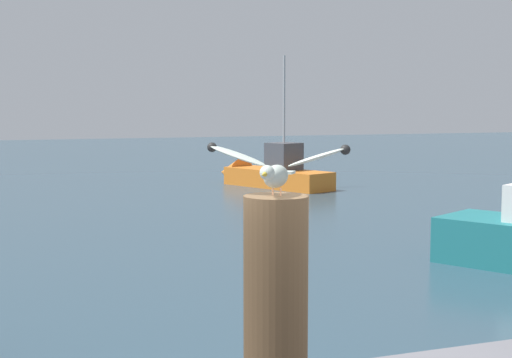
# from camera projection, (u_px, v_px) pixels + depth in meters

# --- Properties ---
(mooring_post) EXTENTS (0.29, 0.29, 0.99)m
(mooring_post) POSITION_uv_depth(u_px,v_px,m) (276.00, 306.00, 3.31)
(mooring_post) COLOR #4C3823
(mooring_post) RESTS_ON harbor_quay
(seagull) EXTENTS (0.56, 0.48, 0.23)m
(seagull) POSITION_uv_depth(u_px,v_px,m) (276.00, 168.00, 3.24)
(seagull) COLOR tan
(seagull) RESTS_ON mooring_post
(boat_orange) EXTENTS (3.12, 5.19, 4.76)m
(boat_orange) POSITION_uv_depth(u_px,v_px,m) (265.00, 173.00, 26.29)
(boat_orange) COLOR orange
(boat_orange) RESTS_ON ground_plane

